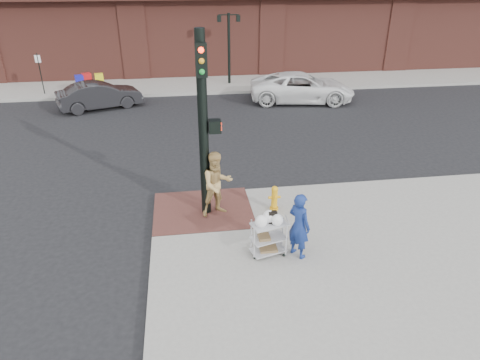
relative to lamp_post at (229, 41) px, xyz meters
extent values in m
plane|color=black|center=(-2.00, -16.00, -2.62)|extent=(220.00, 220.00, 0.00)
cube|color=gray|center=(10.50, 16.00, -2.54)|extent=(65.00, 36.00, 0.15)
cube|color=#4A2722|center=(-2.60, -15.10, -2.46)|extent=(2.80, 2.40, 0.01)
cylinder|color=black|center=(0.00, 0.00, -0.47)|extent=(0.16, 0.16, 4.00)
cube|color=black|center=(0.00, 0.00, 1.43)|extent=(1.20, 0.06, 0.06)
cube|color=black|center=(-0.55, 0.00, 1.23)|extent=(0.22, 0.22, 0.35)
cube|color=black|center=(0.55, 0.00, 1.23)|extent=(0.22, 0.22, 0.35)
cylinder|color=black|center=(-10.50, -1.00, -1.37)|extent=(0.05, 0.05, 2.20)
cylinder|color=black|center=(-2.50, -15.20, 0.03)|extent=(0.26, 0.26, 5.00)
cube|color=black|center=(-2.20, -15.20, 0.08)|extent=(0.32, 0.28, 0.34)
cube|color=#FF260C|center=(-2.04, -15.20, 0.08)|extent=(0.02, 0.18, 0.22)
cube|color=black|center=(-2.50, -15.48, 1.83)|extent=(0.28, 0.18, 0.80)
imported|color=navy|center=(-0.47, -17.58, -1.64)|extent=(0.67, 0.73, 1.67)
imported|color=tan|center=(-2.19, -15.35, -1.54)|extent=(1.08, 0.96, 1.87)
imported|color=black|center=(-7.04, -3.84, -1.94)|extent=(4.36, 2.78, 1.36)
imported|color=white|center=(3.39, -4.06, -1.86)|extent=(5.79, 3.35, 1.52)
cube|color=#A5A5AA|center=(-1.16, -17.43, -1.63)|extent=(0.92, 0.67, 0.03)
cube|color=#A5A5AA|center=(-1.16, -17.43, -2.03)|extent=(0.92, 0.67, 0.03)
cube|color=#A5A5AA|center=(-1.16, -17.43, -2.37)|extent=(0.92, 0.67, 0.03)
cube|color=black|center=(-1.07, -17.38, -1.48)|extent=(0.20, 0.13, 0.29)
cube|color=brown|center=(-1.27, -17.43, -1.98)|extent=(0.28, 0.31, 0.07)
cube|color=brown|center=(-1.16, -17.43, -2.32)|extent=(0.42, 0.33, 0.06)
cylinder|color=orange|center=(-0.56, -15.36, -2.43)|extent=(0.25, 0.25, 0.07)
cylinder|color=orange|center=(-0.56, -15.36, -2.12)|extent=(0.18, 0.18, 0.55)
sphere|color=orange|center=(-0.56, -15.36, -1.82)|extent=(0.19, 0.19, 0.19)
cylinder|color=orange|center=(-0.56, -15.36, -2.07)|extent=(0.35, 0.08, 0.08)
cube|color=red|center=(-8.10, -1.05, -1.93)|extent=(0.58, 0.56, 1.07)
cube|color=yellow|center=(-7.41, -1.21, -1.94)|extent=(0.51, 0.48, 1.06)
cube|color=#1A1CA9|center=(-8.47, -1.23, -1.96)|extent=(0.53, 0.50, 1.01)
camera|label=1|loc=(-3.06, -25.81, 3.76)|focal=32.00mm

